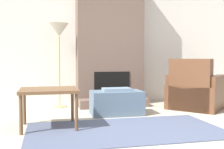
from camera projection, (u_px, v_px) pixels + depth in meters
name	position (u px, v px, depth m)	size (l,w,h in m)	color
ground_plane	(160.00, 140.00, 3.20)	(24.00, 24.00, 0.00)	#B2A893
wall_back	(107.00, 41.00, 5.91)	(7.19, 0.06, 2.60)	silver
fireplace	(110.00, 43.00, 5.65)	(1.33, 0.77, 2.60)	brown
ottoman	(117.00, 102.00, 4.62)	(0.84, 0.47, 0.44)	slate
armchair	(195.00, 93.00, 5.15)	(1.27, 1.27, 0.92)	brown
side_table	(49.00, 93.00, 3.73)	(0.75, 0.64, 0.53)	brown
floor_lamp_left	(59.00, 34.00, 5.30)	(0.36, 0.36, 1.59)	tan
area_rug	(126.00, 130.00, 3.61)	(2.51, 1.36, 0.01)	#4C5670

